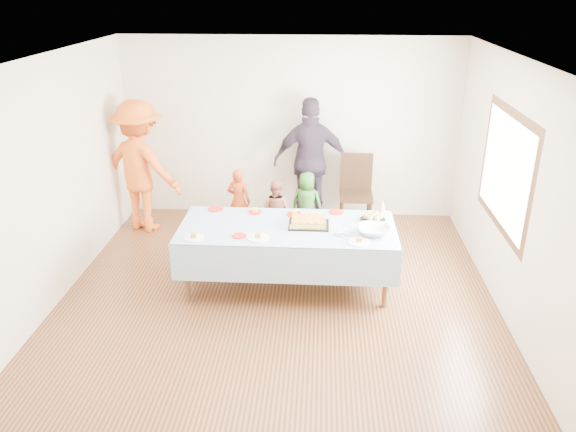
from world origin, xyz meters
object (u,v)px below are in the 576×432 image
object	(u,v)px
party_table	(287,231)
birthday_cake	(309,222)
adult_left	(141,167)
dining_chair	(356,187)

from	to	relation	value
party_table	birthday_cake	size ratio (longest dim) A/B	5.36
birthday_cake	adult_left	distance (m)	2.89
adult_left	party_table	bearing A→B (deg)	165.11
party_table	dining_chair	distance (m)	2.07
adult_left	birthday_cake	bearing A→B (deg)	168.71
birthday_cake	dining_chair	world-z (taller)	dining_chair
adult_left	dining_chair	bearing A→B (deg)	-153.99
birthday_cake	adult_left	world-z (taller)	adult_left
birthday_cake	dining_chair	bearing A→B (deg)	70.40
party_table	adult_left	size ratio (longest dim) A/B	1.31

